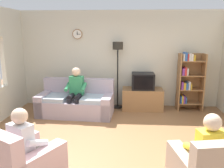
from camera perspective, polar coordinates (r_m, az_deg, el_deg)
The scene contains 11 objects.
ground_plane at distance 4.42m, azimuth 0.74°, elevation -15.61°, with size 12.00×12.00×0.00m, color #8C603D.
back_wall_assembly at distance 6.59m, azimuth 1.96°, elevation 6.23°, with size 6.20×0.17×2.70m.
couch at distance 6.03m, azimuth -8.93°, elevation -4.64°, with size 1.95×1.00×0.90m.
tv_stand at distance 6.41m, azimuth 7.56°, elevation -3.72°, with size 1.10×0.56×0.59m.
tv at distance 6.26m, azimuth 7.71°, elevation 0.72°, with size 0.60×0.49×0.44m.
bookshelf at distance 6.55m, azimuth 18.55°, elevation 0.97°, with size 0.68×0.36×1.59m.
floor_lamp at distance 6.27m, azimuth 1.44°, elevation 6.82°, with size 0.28×0.28×1.85m.
armchair_near_window at distance 3.61m, azimuth -21.16°, elevation -18.28°, with size 1.13×1.16×0.90m.
person_on_couch at distance 5.81m, azimuth -9.07°, elevation -1.34°, with size 0.53×0.55×1.24m.
person_in_left_armchair at distance 3.51m, azimuth -20.38°, elevation -13.32°, with size 0.61×0.63×1.12m.
person_in_right_armchair at distance 3.36m, azimuth 22.44°, elevation -14.70°, with size 0.56×0.58×1.12m.
Camera 1 is at (0.20, -3.88, 2.10)m, focal length 36.63 mm.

